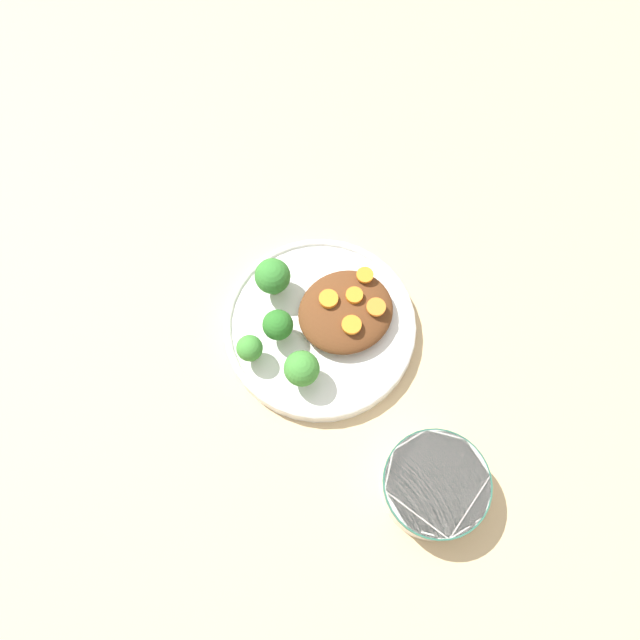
# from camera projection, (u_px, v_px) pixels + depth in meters

# --- Properties ---
(ground_plane) EXTENTS (4.00, 4.00, 0.00)m
(ground_plane) POSITION_uv_depth(u_px,v_px,m) (320.00, 330.00, 0.82)
(ground_plane) COLOR tan
(plate) EXTENTS (0.25, 0.25, 0.02)m
(plate) POSITION_uv_depth(u_px,v_px,m) (320.00, 326.00, 0.81)
(plate) COLOR silver
(plate) RESTS_ON ground_plane
(dip_bowl) EXTENTS (0.12, 0.12, 0.05)m
(dip_bowl) POSITION_uv_depth(u_px,v_px,m) (434.00, 485.00, 0.72)
(dip_bowl) COLOR white
(dip_bowl) RESTS_ON ground_plane
(stew_mound) EXTENTS (0.12, 0.11, 0.03)m
(stew_mound) POSITION_uv_depth(u_px,v_px,m) (346.00, 312.00, 0.79)
(stew_mound) COLOR #5B3319
(stew_mound) RESTS_ON plate
(broccoli_floret_0) EXTENTS (0.04, 0.04, 0.05)m
(broccoli_floret_0) POSITION_uv_depth(u_px,v_px,m) (278.00, 326.00, 0.77)
(broccoli_floret_0) COLOR #759E51
(broccoli_floret_0) RESTS_ON plate
(broccoli_floret_1) EXTENTS (0.04, 0.04, 0.06)m
(broccoli_floret_1) POSITION_uv_depth(u_px,v_px,m) (302.00, 369.00, 0.75)
(broccoli_floret_1) COLOR #7FA85B
(broccoli_floret_1) RESTS_ON plate
(broccoli_floret_2) EXTENTS (0.05, 0.05, 0.06)m
(broccoli_floret_2) POSITION_uv_depth(u_px,v_px,m) (273.00, 277.00, 0.79)
(broccoli_floret_2) COLOR #759E51
(broccoli_floret_2) RESTS_ON plate
(broccoli_floret_3) EXTENTS (0.03, 0.03, 0.05)m
(broccoli_floret_3) POSITION_uv_depth(u_px,v_px,m) (250.00, 349.00, 0.76)
(broccoli_floret_3) COLOR #759E51
(broccoli_floret_3) RESTS_ON plate
(carrot_slice_0) EXTENTS (0.02, 0.02, 0.01)m
(carrot_slice_0) POSITION_uv_depth(u_px,v_px,m) (352.00, 325.00, 0.77)
(carrot_slice_0) COLOR orange
(carrot_slice_0) RESTS_ON stew_mound
(carrot_slice_1) EXTENTS (0.02, 0.02, 0.01)m
(carrot_slice_1) POSITION_uv_depth(u_px,v_px,m) (329.00, 299.00, 0.78)
(carrot_slice_1) COLOR orange
(carrot_slice_1) RESTS_ON stew_mound
(carrot_slice_2) EXTENTS (0.02, 0.02, 0.00)m
(carrot_slice_2) POSITION_uv_depth(u_px,v_px,m) (376.00, 307.00, 0.78)
(carrot_slice_2) COLOR orange
(carrot_slice_2) RESTS_ON stew_mound
(carrot_slice_3) EXTENTS (0.02, 0.02, 0.00)m
(carrot_slice_3) POSITION_uv_depth(u_px,v_px,m) (365.00, 275.00, 0.79)
(carrot_slice_3) COLOR orange
(carrot_slice_3) RESTS_ON stew_mound
(carrot_slice_4) EXTENTS (0.02, 0.02, 0.01)m
(carrot_slice_4) POSITION_uv_depth(u_px,v_px,m) (356.00, 298.00, 0.78)
(carrot_slice_4) COLOR orange
(carrot_slice_4) RESTS_ON stew_mound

